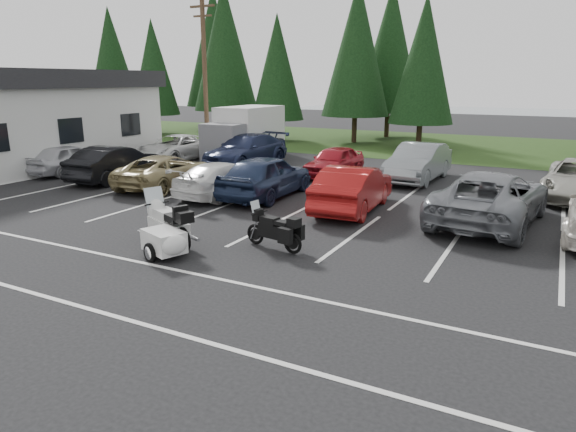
# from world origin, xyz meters

# --- Properties ---
(ground) EXTENTS (120.00, 120.00, 0.00)m
(ground) POSITION_xyz_m (0.00, 0.00, 0.00)
(ground) COLOR black
(ground) RESTS_ON ground
(grass_strip) EXTENTS (80.00, 16.00, 0.01)m
(grass_strip) POSITION_xyz_m (0.00, 24.00, 0.01)
(grass_strip) COLOR #1C3410
(grass_strip) RESTS_ON ground
(lake_water) EXTENTS (70.00, 50.00, 0.02)m
(lake_water) POSITION_xyz_m (4.00, 55.00, 0.00)
(lake_water) COLOR slate
(lake_water) RESTS_ON ground
(utility_pole) EXTENTS (1.60, 0.26, 9.00)m
(utility_pole) POSITION_xyz_m (-10.00, 12.00, 4.70)
(utility_pole) COLOR #473321
(utility_pole) RESTS_ON ground
(box_truck) EXTENTS (2.40, 5.60, 2.90)m
(box_truck) POSITION_xyz_m (-8.00, 12.50, 1.45)
(box_truck) COLOR silver
(box_truck) RESTS_ON ground
(stall_markings) EXTENTS (32.00, 16.00, 0.01)m
(stall_markings) POSITION_xyz_m (0.00, 2.00, 0.00)
(stall_markings) COLOR silver
(stall_markings) RESTS_ON ground
(conifer_0) EXTENTS (4.58, 4.58, 10.66)m
(conifer_0) POSITION_xyz_m (-28.00, 22.50, 6.23)
(conifer_0) COLOR #332316
(conifer_0) RESTS_ON ground
(conifer_1) EXTENTS (3.96, 3.96, 9.22)m
(conifer_1) POSITION_xyz_m (-22.00, 21.20, 5.39)
(conifer_1) COLOR #332316
(conifer_1) RESTS_ON ground
(conifer_2) EXTENTS (5.10, 5.10, 11.89)m
(conifer_2) POSITION_xyz_m (-16.00, 22.80, 6.95)
(conifer_2) COLOR #332316
(conifer_2) RESTS_ON ground
(conifer_3) EXTENTS (3.87, 3.87, 9.02)m
(conifer_3) POSITION_xyz_m (-10.50, 21.40, 5.27)
(conifer_3) COLOR #332316
(conifer_3) RESTS_ON ground
(conifer_4) EXTENTS (4.80, 4.80, 11.17)m
(conifer_4) POSITION_xyz_m (-5.00, 22.90, 6.53)
(conifer_4) COLOR #332316
(conifer_4) RESTS_ON ground
(conifer_5) EXTENTS (4.14, 4.14, 9.63)m
(conifer_5) POSITION_xyz_m (0.00, 21.60, 5.63)
(conifer_5) COLOR #332316
(conifer_5) RESTS_ON ground
(conifer_back_a) EXTENTS (5.28, 5.28, 12.30)m
(conifer_back_a) POSITION_xyz_m (-20.00, 27.00, 7.19)
(conifer_back_a) COLOR #332316
(conifer_back_a) RESTS_ON ground
(conifer_back_b) EXTENTS (4.97, 4.97, 11.58)m
(conifer_back_b) POSITION_xyz_m (-4.00, 27.50, 6.77)
(conifer_back_b) COLOR #332316
(conifer_back_b) RESTS_ON ground
(car_near_0) EXTENTS (1.90, 4.29, 1.43)m
(car_near_0) POSITION_xyz_m (-12.69, 4.42, 0.72)
(car_near_0) COLOR silver
(car_near_0) RESTS_ON ground
(car_near_1) EXTENTS (2.03, 4.87, 1.57)m
(car_near_1) POSITION_xyz_m (-9.35, 4.18, 0.78)
(car_near_1) COLOR black
(car_near_1) RESTS_ON ground
(car_near_2) EXTENTS (2.69, 5.09, 1.36)m
(car_near_2) POSITION_xyz_m (-6.34, 4.06, 0.68)
(car_near_2) COLOR #8B7C50
(car_near_2) RESTS_ON ground
(car_near_3) EXTENTS (2.25, 4.72, 1.33)m
(car_near_3) POSITION_xyz_m (-3.20, 3.78, 0.66)
(car_near_3) COLOR white
(car_near_3) RESTS_ON ground
(car_near_4) EXTENTS (2.05, 4.92, 1.67)m
(car_near_4) POSITION_xyz_m (-1.62, 4.34, 0.83)
(car_near_4) COLOR #1A2542
(car_near_4) RESTS_ON ground
(car_near_5) EXTENTS (1.98, 4.86, 1.57)m
(car_near_5) POSITION_xyz_m (2.08, 3.94, 0.78)
(car_near_5) COLOR maroon
(car_near_5) RESTS_ON ground
(car_near_6) EXTENTS (3.34, 6.20, 1.65)m
(car_near_6) POSITION_xyz_m (6.48, 4.39, 0.83)
(car_near_6) COLOR slate
(car_near_6) RESTS_ON ground
(car_far_0) EXTENTS (2.40, 5.15, 1.43)m
(car_far_0) POSITION_xyz_m (-10.75, 10.03, 0.71)
(car_far_0) COLOR silver
(car_far_0) RESTS_ON ground
(car_far_1) EXTENTS (2.71, 5.75, 1.62)m
(car_far_1) POSITION_xyz_m (-6.36, 10.41, 0.81)
(car_far_1) COLOR #1A2242
(car_far_1) RESTS_ON ground
(car_far_2) EXTENTS (1.86, 4.17, 1.39)m
(car_far_2) POSITION_xyz_m (-1.03, 9.70, 0.70)
(car_far_2) COLOR maroon
(car_far_2) RESTS_ON ground
(car_far_3) EXTENTS (2.02, 5.11, 1.66)m
(car_far_3) POSITION_xyz_m (2.72, 10.42, 0.83)
(car_far_3) COLOR slate
(car_far_3) RESTS_ON ground
(touring_motorcycle) EXTENTS (2.78, 1.83, 1.48)m
(touring_motorcycle) POSITION_xyz_m (-1.05, -1.98, 0.74)
(touring_motorcycle) COLOR silver
(touring_motorcycle) RESTS_ON ground
(cargo_trailer) EXTENTS (1.80, 1.39, 0.73)m
(cargo_trailer) POSITION_xyz_m (-0.41, -2.92, 0.37)
(cargo_trailer) COLOR white
(cargo_trailer) RESTS_ON ground
(adventure_motorcycle) EXTENTS (2.17, 1.10, 1.26)m
(adventure_motorcycle) POSITION_xyz_m (1.71, -1.02, 0.63)
(adventure_motorcycle) COLOR black
(adventure_motorcycle) RESTS_ON ground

